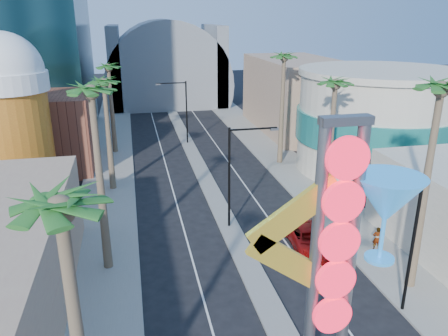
# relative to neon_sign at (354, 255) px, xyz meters

# --- Properties ---
(sidewalk_west) EXTENTS (5.00, 100.00, 0.15)m
(sidewalk_west) POSITION_rel_neon_sign_xyz_m (-10.32, 32.04, -7.23)
(sidewalk_west) COLOR gray
(sidewalk_west) RESTS_ON ground
(sidewalk_east) EXTENTS (5.00, 100.00, 0.15)m
(sidewalk_east) POSITION_rel_neon_sign_xyz_m (8.68, 32.04, -7.23)
(sidewalk_east) COLOR gray
(sidewalk_east) RESTS_ON ground
(median) EXTENTS (1.60, 84.00, 0.15)m
(median) POSITION_rel_neon_sign_xyz_m (-0.82, 35.04, -7.23)
(median) COLOR gray
(median) RESTS_ON ground
(brick_filler_west) EXTENTS (10.00, 10.00, 8.00)m
(brick_filler_west) POSITION_rel_neon_sign_xyz_m (-16.82, 35.04, -3.31)
(brick_filler_west) COLOR brown
(brick_filler_west) RESTS_ON ground
(filler_east) EXTENTS (10.00, 20.00, 10.00)m
(filler_east) POSITION_rel_neon_sign_xyz_m (15.18, 45.04, -2.31)
(filler_east) COLOR #A47F69
(filler_east) RESTS_ON ground
(beer_mug) EXTENTS (7.00, 7.00, 14.50)m
(beer_mug) POSITION_rel_neon_sign_xyz_m (-17.82, 27.04, 0.54)
(beer_mug) COLOR #AE4917
(beer_mug) RESTS_ON ground
(turquoise_building) EXTENTS (16.60, 16.60, 10.60)m
(turquoise_building) POSITION_rel_neon_sign_xyz_m (17.18, 27.04, -2.06)
(turquoise_building) COLOR beige
(turquoise_building) RESTS_ON ground
(canopy) EXTENTS (22.00, 16.00, 22.00)m
(canopy) POSITION_rel_neon_sign_xyz_m (-0.82, 69.04, -3.00)
(canopy) COLOR slate
(canopy) RESTS_ON ground
(neon_sign) EXTENTS (6.53, 2.60, 12.55)m
(neon_sign) POSITION_rel_neon_sign_xyz_m (0.00, 0.00, 0.00)
(neon_sign) COLOR gray
(neon_sign) RESTS_ON ground
(streetlight_0) EXTENTS (3.79, 0.25, 8.00)m
(streetlight_0) POSITION_rel_neon_sign_xyz_m (-0.27, 17.04, -2.43)
(streetlight_0) COLOR black
(streetlight_0) RESTS_ON ground
(streetlight_1) EXTENTS (3.79, 0.25, 8.00)m
(streetlight_1) POSITION_rel_neon_sign_xyz_m (-1.36, 41.04, -2.43)
(streetlight_1) COLOR black
(streetlight_1) RESTS_ON ground
(streetlight_2) EXTENTS (3.45, 0.25, 8.00)m
(streetlight_2) POSITION_rel_neon_sign_xyz_m (5.91, 5.04, -2.47)
(streetlight_2) COLOR black
(streetlight_2) RESTS_ON ground
(palm_0) EXTENTS (2.40, 2.40, 11.70)m
(palm_0) POSITION_rel_neon_sign_xyz_m (-9.82, -0.96, 2.62)
(palm_0) COLOR brown
(palm_0) RESTS_ON ground
(palm_1) EXTENTS (2.40, 2.40, 12.70)m
(palm_1) POSITION_rel_neon_sign_xyz_m (-9.82, 13.04, 3.52)
(palm_1) COLOR brown
(palm_1) RESTS_ON ground
(palm_2) EXTENTS (2.40, 2.40, 11.20)m
(palm_2) POSITION_rel_neon_sign_xyz_m (-9.82, 27.04, 2.17)
(palm_2) COLOR brown
(palm_2) RESTS_ON ground
(palm_3) EXTENTS (2.40, 2.40, 11.20)m
(palm_3) POSITION_rel_neon_sign_xyz_m (-9.82, 39.04, 2.17)
(palm_3) COLOR brown
(palm_3) RESTS_ON ground
(palm_5) EXTENTS (2.40, 2.40, 13.20)m
(palm_5) POSITION_rel_neon_sign_xyz_m (8.18, 7.04, 3.96)
(palm_5) COLOR brown
(palm_5) RESTS_ON ground
(palm_6) EXTENTS (2.40, 2.40, 11.70)m
(palm_6) POSITION_rel_neon_sign_xyz_m (8.18, 19.04, 2.62)
(palm_6) COLOR brown
(palm_6) RESTS_ON ground
(palm_7) EXTENTS (2.40, 2.40, 12.70)m
(palm_7) POSITION_rel_neon_sign_xyz_m (8.18, 31.04, 3.52)
(palm_7) COLOR brown
(palm_7) RESTS_ON ground
(red_pickup) EXTENTS (2.96, 5.60, 1.50)m
(red_pickup) POSITION_rel_neon_sign_xyz_m (3.97, 12.60, -6.56)
(red_pickup) COLOR #AC0F0D
(red_pickup) RESTS_ON ground
(pedestrian_a) EXTENTS (0.73, 0.61, 1.72)m
(pedestrian_a) POSITION_rel_neon_sign_xyz_m (8.41, 11.26, -6.30)
(pedestrian_a) COLOR gray
(pedestrian_a) RESTS_ON sidewalk_east
(pedestrian_b) EXTENTS (1.19, 1.14, 1.93)m
(pedestrian_b) POSITION_rel_neon_sign_xyz_m (6.48, 17.54, -6.19)
(pedestrian_b) COLOR gray
(pedestrian_b) RESTS_ON sidewalk_east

